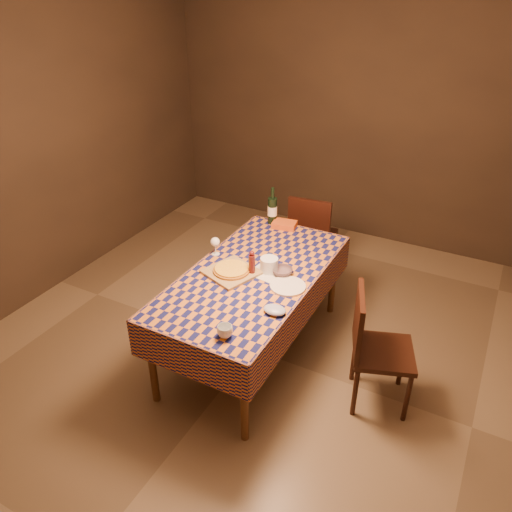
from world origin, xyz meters
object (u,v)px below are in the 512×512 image
at_px(pizza, 231,269).
at_px(dining_table, 253,282).
at_px(bowl, 282,271).
at_px(chair_right, 373,343).
at_px(cutting_board, 232,272).
at_px(chair_far, 311,233).
at_px(white_plate, 288,286).
at_px(wine_bottle, 272,210).

bearing_deg(pizza, dining_table, 27.99).
relative_size(bowl, chair_right, 0.17).
height_order(cutting_board, chair_far, chair_far).
bearing_deg(pizza, chair_right, 0.17).
xyz_separation_m(dining_table, cutting_board, (-0.15, -0.08, 0.09)).
xyz_separation_m(bowl, white_plate, (0.11, -0.14, -0.02)).
bearing_deg(cutting_board, dining_table, 27.99).
relative_size(chair_far, chair_right, 1.00).
xyz_separation_m(cutting_board, bowl, (0.35, 0.17, 0.01)).
bearing_deg(chair_right, pizza, -179.83).
bearing_deg(wine_bottle, chair_right, -36.54).
bearing_deg(chair_far, chair_right, -52.83).
xyz_separation_m(dining_table, white_plate, (0.32, -0.05, 0.08)).
relative_size(dining_table, cutting_board, 5.21).
xyz_separation_m(pizza, chair_far, (0.12, 1.36, -0.28)).
relative_size(pizza, white_plate, 1.38).
relative_size(cutting_board, bowl, 2.24).
relative_size(pizza, wine_bottle, 1.06).
height_order(pizza, wine_bottle, wine_bottle).
bearing_deg(wine_bottle, chair_far, 61.28).
height_order(cutting_board, pizza, pizza).
bearing_deg(bowl, dining_table, -154.95).
bearing_deg(white_plate, chair_right, -2.41).
bearing_deg(chair_right, cutting_board, -179.83).
relative_size(cutting_board, pizza, 0.97).
xyz_separation_m(pizza, chair_right, (1.14, 0.00, -0.28)).
bearing_deg(dining_table, bowl, 25.05).
relative_size(dining_table, white_plate, 6.94).
bearing_deg(pizza, cutting_board, 0.00).
distance_m(cutting_board, wine_bottle, 0.95).
height_order(wine_bottle, white_plate, wine_bottle).
distance_m(bowl, wine_bottle, 0.90).
height_order(bowl, chair_right, chair_right).
bearing_deg(wine_bottle, cutting_board, -83.12).
height_order(pizza, bowl, pizza).
bearing_deg(dining_table, white_plate, -8.16).
relative_size(pizza, bowl, 2.32).
distance_m(wine_bottle, chair_right, 1.61).
distance_m(cutting_board, pizza, 0.02).
bearing_deg(cutting_board, chair_right, 0.17).
relative_size(white_plate, chair_right, 0.29).
relative_size(dining_table, bowl, 11.64).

